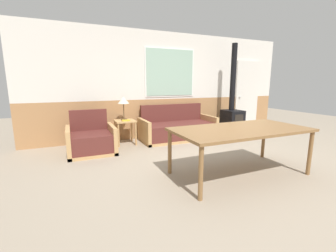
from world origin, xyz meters
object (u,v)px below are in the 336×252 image
object	(u,v)px
couch	(178,129)
dining_table	(241,132)
armchair	(91,141)
wood_stove	(232,112)
side_table	(125,125)
table_lamp	(123,101)

from	to	relation	value
couch	dining_table	bearing A→B (deg)	-92.41
armchair	wood_stove	xyz separation A→B (m)	(3.76, 0.22, 0.38)
side_table	wood_stove	distance (m)	2.98
side_table	dining_table	distance (m)	2.76
armchair	wood_stove	bearing A→B (deg)	-11.61
couch	dining_table	size ratio (longest dim) A/B	0.90
wood_stove	side_table	bearing A→B (deg)	177.19
armchair	dining_table	distance (m)	2.94
armchair	table_lamp	bearing A→B (deg)	14.30
armchair	table_lamp	world-z (taller)	table_lamp
couch	dining_table	xyz separation A→B (m)	(-0.10, -2.41, 0.42)
couch	armchair	bearing A→B (deg)	-171.61
table_lamp	dining_table	size ratio (longest dim) A/B	0.26
table_lamp	wood_stove	xyz separation A→B (m)	(2.97, -0.23, -0.37)
couch	side_table	bearing A→B (deg)	177.89
armchair	dining_table	world-z (taller)	armchair
armchair	dining_table	xyz separation A→B (m)	(2.03, -2.09, 0.43)
couch	side_table	xyz separation A→B (m)	(-1.33, 0.05, 0.19)
armchair	side_table	size ratio (longest dim) A/B	1.63
wood_stove	couch	bearing A→B (deg)	176.62
couch	table_lamp	size ratio (longest dim) A/B	3.52
armchair	table_lamp	size ratio (longest dim) A/B	1.73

